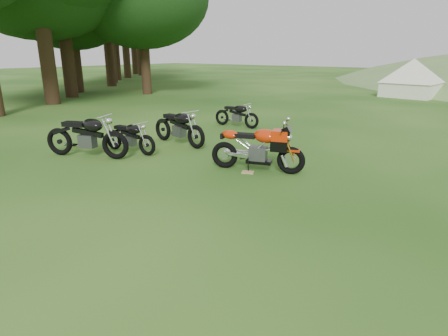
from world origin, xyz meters
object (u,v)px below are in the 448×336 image
Objects in this scene: vintage_moto_c at (179,126)px; vintage_moto_d at (236,114)px; tent_left at (412,76)px; vintage_moto_a at (86,135)px; sport_motorcycle at (257,144)px; plywood_board at (248,172)px; vintage_moto_b at (129,136)px.

vintage_moto_c is 1.19× the size of vintage_moto_d.
tent_left is at bearing 87.66° from vintage_moto_c.
tent_left is at bearing 56.66° from vintage_moto_a.
vintage_moto_d is (0.60, 5.38, -0.12)m from vintage_moto_a.
vintage_moto_d is at bearing 59.91° from vintage_moto_a.
sport_motorcycle is at bearing -1.16° from vintage_moto_a.
vintage_moto_c is (-3.05, 0.72, -0.06)m from sport_motorcycle.
sport_motorcycle is 4.20m from vintage_moto_a.
plywood_board is 3.40m from vintage_moto_b.
vintage_moto_d is at bearing 111.04° from sport_motorcycle.
plywood_board is at bearing -126.87° from sport_motorcycle.
vintage_moto_a is at bearing -122.20° from vintage_moto_b.
vintage_moto_a is 2.48m from vintage_moto_c.
vintage_moto_a is 1.30× the size of vintage_moto_b.
tent_left is (-0.63, 17.46, 1.15)m from plywood_board.
sport_motorcycle reaches higher than vintage_moto_d.
tent_left reaches higher than vintage_moto_c.
vintage_moto_d is at bearing 100.11° from vintage_moto_c.
plywood_board is (-0.07, -0.23, -0.58)m from sport_motorcycle.
tent_left is (3.18, 18.84, 0.59)m from vintage_moto_a.
sport_motorcycle is 7.77× the size of plywood_board.
vintage_moto_d reaches higher than plywood_board.
tent_left reaches higher than vintage_moto_d.
plywood_board is 0.15× the size of vintage_moto_b.
sport_motorcycle is 0.98× the size of vintage_moto_c.
vintage_moto_d is (-3.21, 4.00, 0.43)m from plywood_board.
vintage_moto_c is 0.74× the size of tent_left.
sport_motorcycle is 1.18× the size of vintage_moto_b.
vintage_moto_c is (0.37, 1.41, 0.09)m from vintage_moto_b.
vintage_moto_c is 3.06m from vintage_moto_d.
plywood_board is 0.15× the size of vintage_moto_d.
sport_motorcycle is at bearing -52.55° from vintage_moto_d.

